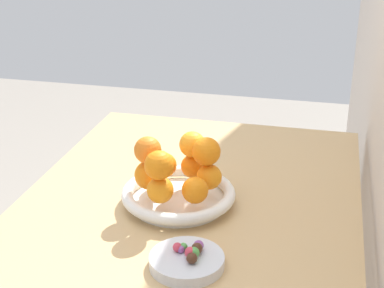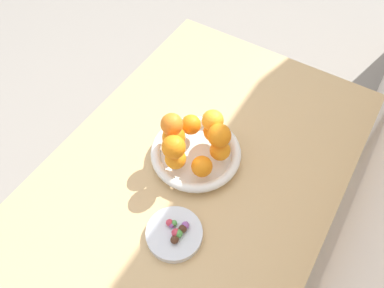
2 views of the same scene
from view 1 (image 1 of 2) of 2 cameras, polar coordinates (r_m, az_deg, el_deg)
dining_table at (r=1.35m, az=-0.71°, el=-9.63°), size 1.10×0.76×0.74m
fruit_bowl at (r=1.31m, az=-1.32°, el=-5.02°), size 0.25×0.25×0.04m
candy_dish at (r=1.11m, az=-0.50°, el=-11.30°), size 0.14×0.14×0.02m
orange_0 at (r=1.34m, az=-2.72°, el=-2.06°), size 0.06×0.06×0.06m
orange_1 at (r=1.29m, az=-4.18°, el=-3.01°), size 0.06×0.06×0.06m
orange_2 at (r=1.23m, az=-3.11°, el=-4.47°), size 0.06×0.06×0.06m
orange_3 at (r=1.23m, az=0.30°, el=-4.51°), size 0.06×0.06×0.06m
orange_4 at (r=1.29m, az=1.67°, el=-3.20°), size 0.06×0.06×0.06m
orange_5 at (r=1.34m, az=0.08°, el=-2.16°), size 0.06×0.06×0.06m
orange_6 at (r=1.20m, az=-3.22°, el=-2.07°), size 0.06×0.06×0.06m
orange_7 at (r=1.26m, az=-4.29°, el=-0.56°), size 0.06×0.06×0.06m
orange_8 at (r=1.27m, az=1.40°, el=-0.73°), size 0.06×0.06×0.06m
orange_9 at (r=1.31m, az=-0.12°, el=-0.02°), size 0.06×0.06×0.06m
candy_ball_0 at (r=1.12m, az=-0.84°, el=-9.96°), size 0.02×0.02×0.02m
candy_ball_1 at (r=1.11m, az=0.48°, el=-10.08°), size 0.02×0.02×0.02m
candy_ball_2 at (r=1.11m, az=-1.42°, el=-9.98°), size 0.02×0.02×0.02m
candy_ball_3 at (r=1.10m, az=0.17°, el=-10.49°), size 0.02×0.02×0.02m
candy_ball_4 at (r=1.12m, az=0.64°, el=-9.80°), size 0.02×0.02×0.02m
candy_ball_5 at (r=1.10m, az=-0.16°, el=-10.48°), size 0.02×0.02×0.02m
candy_ball_6 at (r=1.08m, az=-0.02°, el=-11.02°), size 0.02×0.02×0.02m
candy_ball_7 at (r=1.11m, az=-1.08°, el=-10.16°), size 0.01×0.01×0.01m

